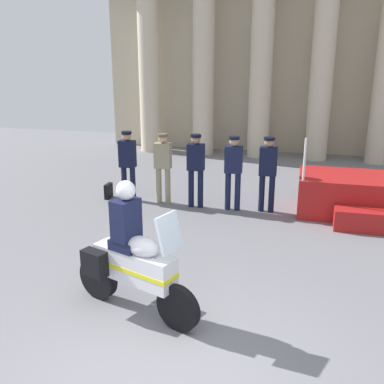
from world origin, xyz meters
name	(u,v)px	position (x,y,z in m)	size (l,w,h in m)	color
ground_plane	(164,381)	(0.00, 0.00, 0.00)	(28.77, 28.77, 0.00)	slate
colonnade_backdrop	(293,46)	(0.75, 11.89, 3.58)	(12.97, 1.57, 6.95)	#B6AB91
reviewing_stand	(376,198)	(2.93, 6.09, 0.42)	(3.31, 1.94, 1.77)	#A51919
officer_in_row_0	(128,160)	(-2.71, 5.88, 0.99)	(0.38, 0.24, 1.68)	black
officer_in_row_1	(163,163)	(-1.84, 5.88, 0.98)	(0.38, 0.24, 1.66)	gray
officer_in_row_2	(196,165)	(-1.02, 5.77, 1.00)	(0.38, 0.24, 1.70)	black
officer_in_row_3	(233,167)	(-0.17, 5.79, 1.00)	(0.38, 0.24, 1.69)	#141938
officer_in_row_4	(268,169)	(0.59, 5.85, 1.00)	(0.38, 0.24, 1.69)	black
motorcycle_with_rider	(130,259)	(-0.85, 1.27, 0.79)	(2.00, 1.00, 1.90)	black
briefcase_on_ground	(109,191)	(-3.25, 5.90, 0.18)	(0.10, 0.32, 0.36)	black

